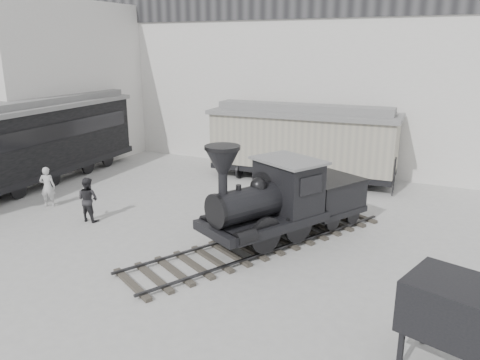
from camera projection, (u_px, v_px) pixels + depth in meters
The scene contains 9 objects.
ground at pixel (160, 274), 14.18m from camera, with size 90.00×90.00×0.00m, color #9E9E9B.
north_wall at pixel (316, 67), 25.56m from camera, with size 34.00×2.51×11.00m.
west_pavilion at pixel (54, 84), 27.68m from camera, with size 7.00×12.11×9.00m.
locomotive at pixel (280, 204), 16.33m from camera, with size 6.63×10.14×3.62m.
boxcar at pixel (302, 141), 23.62m from camera, with size 9.61×3.52×3.87m.
passenger_coach at pixel (22, 143), 22.38m from camera, with size 4.03×14.76×3.91m.
visitor_a at pixel (48, 187), 19.89m from camera, with size 0.64×0.42×1.75m, color silver.
visitor_b at pixel (88, 199), 18.25m from camera, with size 0.86×0.67×1.76m, color #2A292C.
coal_hopper at pixel (455, 315), 9.54m from camera, with size 2.29×2.05×2.10m.
Camera 1 is at (7.86, -10.44, 6.66)m, focal length 35.00 mm.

